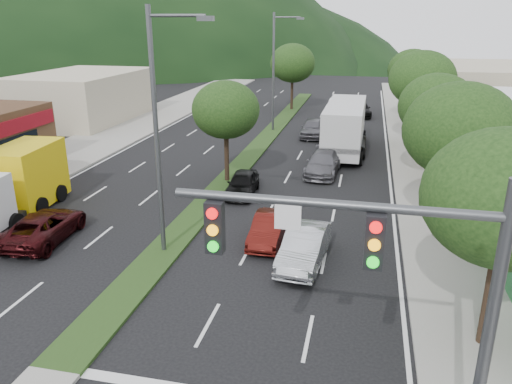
% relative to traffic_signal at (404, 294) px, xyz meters
% --- Properties ---
extents(ground, '(160.00, 160.00, 0.00)m').
position_rel_traffic_signal_xyz_m(ground, '(-9.03, 1.54, -4.65)').
color(ground, black).
rests_on(ground, ground).
extents(sidewalk_right, '(5.00, 90.00, 0.15)m').
position_rel_traffic_signal_xyz_m(sidewalk_right, '(3.47, 26.54, -4.57)').
color(sidewalk_right, gray).
rests_on(sidewalk_right, ground).
extents(sidewalk_left, '(6.00, 90.00, 0.15)m').
position_rel_traffic_signal_xyz_m(sidewalk_left, '(-22.03, 26.54, -4.57)').
color(sidewalk_left, gray).
rests_on(sidewalk_left, ground).
extents(median, '(1.60, 56.00, 0.12)m').
position_rel_traffic_signal_xyz_m(median, '(-9.03, 29.54, -4.59)').
color(median, '#1F3613').
rests_on(median, ground).
extents(traffic_signal, '(6.12, 0.40, 7.00)m').
position_rel_traffic_signal_xyz_m(traffic_signal, '(0.00, 0.00, 0.00)').
color(traffic_signal, '#47494C').
rests_on(traffic_signal, ground).
extents(bldg_left_far, '(9.00, 14.00, 4.60)m').
position_rel_traffic_signal_xyz_m(bldg_left_far, '(-28.03, 35.54, -2.35)').
color(bldg_left_far, beige).
rests_on(bldg_left_far, ground).
extents(bldg_right_far, '(10.00, 16.00, 5.20)m').
position_rel_traffic_signal_xyz_m(bldg_right_far, '(10.47, 45.54, -2.05)').
color(bldg_right_far, beige).
rests_on(bldg_right_far, ground).
extents(hill_far, '(176.00, 132.00, 82.00)m').
position_rel_traffic_signal_xyz_m(hill_far, '(-89.03, 111.54, -4.65)').
color(hill_far, black).
rests_on(hill_far, ground).
extents(tree_r_a, '(4.60, 4.60, 6.63)m').
position_rel_traffic_signal_xyz_m(tree_r_a, '(2.97, 5.54, 0.17)').
color(tree_r_a, black).
rests_on(tree_r_a, sidewalk_right).
extents(tree_r_b, '(4.80, 4.80, 6.94)m').
position_rel_traffic_signal_xyz_m(tree_r_b, '(2.97, 13.54, 0.39)').
color(tree_r_b, black).
rests_on(tree_r_b, sidewalk_right).
extents(tree_r_c, '(4.40, 4.40, 6.48)m').
position_rel_traffic_signal_xyz_m(tree_r_c, '(2.97, 21.54, 0.10)').
color(tree_r_c, black).
rests_on(tree_r_c, sidewalk_right).
extents(tree_r_d, '(5.00, 5.00, 7.17)m').
position_rel_traffic_signal_xyz_m(tree_r_d, '(2.97, 31.54, 0.54)').
color(tree_r_d, black).
rests_on(tree_r_d, sidewalk_right).
extents(tree_r_e, '(4.60, 4.60, 6.71)m').
position_rel_traffic_signal_xyz_m(tree_r_e, '(2.97, 41.54, 0.25)').
color(tree_r_e, black).
rests_on(tree_r_e, sidewalk_right).
extents(tree_med_near, '(4.00, 4.00, 6.02)m').
position_rel_traffic_signal_xyz_m(tree_med_near, '(-9.03, 19.54, -0.22)').
color(tree_med_near, black).
rests_on(tree_med_near, median).
extents(tree_med_far, '(4.80, 4.80, 6.94)m').
position_rel_traffic_signal_xyz_m(tree_med_far, '(-9.03, 45.54, 0.36)').
color(tree_med_far, black).
rests_on(tree_med_far, median).
extents(streetlight_near, '(2.60, 0.25, 10.00)m').
position_rel_traffic_signal_xyz_m(streetlight_near, '(-8.82, 9.54, 0.94)').
color(streetlight_near, '#47494C').
rests_on(streetlight_near, ground).
extents(streetlight_mid, '(2.60, 0.25, 10.00)m').
position_rel_traffic_signal_xyz_m(streetlight_mid, '(-8.82, 34.54, 0.94)').
color(streetlight_mid, '#47494C').
rests_on(streetlight_mid, ground).
extents(sedan_silver, '(1.89, 4.53, 1.46)m').
position_rel_traffic_signal_xyz_m(sedan_silver, '(-3.02, 9.83, -3.92)').
color(sedan_silver, '#B3B5BB').
rests_on(sedan_silver, ground).
extents(suv_maroon, '(2.59, 4.98, 1.34)m').
position_rel_traffic_signal_xyz_m(suv_maroon, '(-14.73, 9.50, -3.98)').
color(suv_maroon, black).
rests_on(suv_maroon, ground).
extents(car_queue_a, '(1.80, 3.97, 1.32)m').
position_rel_traffic_signal_xyz_m(car_queue_a, '(-7.53, 17.46, -3.98)').
color(car_queue_a, black).
rests_on(car_queue_a, ground).
extents(car_queue_b, '(2.23, 4.95, 1.41)m').
position_rel_traffic_signal_xyz_m(car_queue_b, '(-3.45, 22.46, -3.94)').
color(car_queue_b, '#57565C').
rests_on(car_queue_b, ground).
extents(car_queue_c, '(1.34, 3.84, 1.26)m').
position_rel_traffic_signal_xyz_m(car_queue_c, '(-4.83, 11.54, -4.01)').
color(car_queue_c, '#49100C').
rests_on(car_queue_c, ground).
extents(car_queue_d, '(2.27, 4.92, 1.37)m').
position_rel_traffic_signal_xyz_m(car_queue_d, '(-1.97, 27.98, -3.96)').
color(car_queue_d, black).
rests_on(car_queue_d, ground).
extents(car_queue_e, '(1.84, 4.50, 1.53)m').
position_rel_traffic_signal_xyz_m(car_queue_e, '(-5.30, 32.98, -3.88)').
color(car_queue_e, '#504F54').
rests_on(car_queue_e, ground).
extents(car_queue_f, '(2.59, 5.13, 1.43)m').
position_rel_traffic_signal_xyz_m(car_queue_f, '(-1.66, 43.64, -3.93)').
color(car_queue_f, black).
rests_on(car_queue_f, ground).
extents(box_truck, '(3.15, 6.94, 3.32)m').
position_rel_traffic_signal_xyz_m(box_truck, '(-18.03, 12.41, -3.07)').
color(box_truck, silver).
rests_on(box_truck, ground).
extents(motorhome, '(3.11, 9.52, 3.64)m').
position_rel_traffic_signal_xyz_m(motorhome, '(-2.46, 28.34, -2.71)').
color(motorhome, '#BCBCBC').
rests_on(motorhome, ground).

